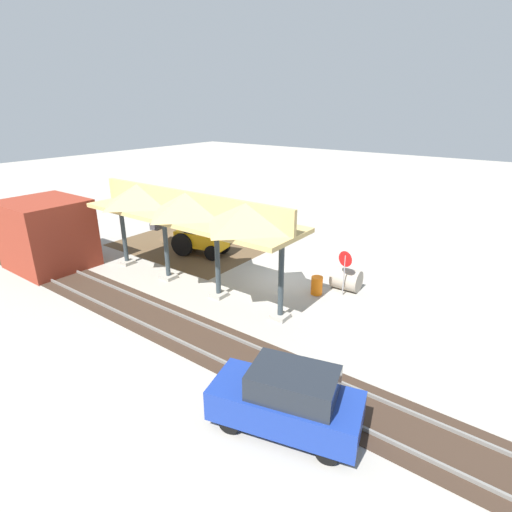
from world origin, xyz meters
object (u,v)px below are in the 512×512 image
(backhoe, at_px, (199,234))
(distant_parked_car, at_px, (287,400))
(brick_utility_building, at_px, (47,234))
(traffic_barrel, at_px, (317,285))
(stop_sign, at_px, (345,264))
(concrete_pipe, at_px, (346,279))

(backhoe, relative_size, distant_parked_car, 1.17)
(brick_utility_building, relative_size, traffic_barrel, 4.66)
(backhoe, xyz_separation_m, distant_parked_car, (-11.95, 8.88, -0.28))
(backhoe, height_order, traffic_barrel, backhoe)
(stop_sign, relative_size, distant_parked_car, 0.50)
(backhoe, distance_m, traffic_barrel, 8.56)
(backhoe, distance_m, brick_utility_building, 8.44)
(concrete_pipe, bearing_deg, distant_parked_car, 105.03)
(brick_utility_building, height_order, distant_parked_car, brick_utility_building)
(distant_parked_car, relative_size, traffic_barrel, 5.01)
(backhoe, relative_size, concrete_pipe, 3.77)
(stop_sign, height_order, traffic_barrel, stop_sign)
(backhoe, distance_m, distant_parked_car, 14.89)
(stop_sign, height_order, concrete_pipe, stop_sign)
(backhoe, bearing_deg, traffic_barrel, 175.20)
(backhoe, relative_size, brick_utility_building, 1.26)
(stop_sign, relative_size, brick_utility_building, 0.54)
(concrete_pipe, bearing_deg, traffic_barrel, 56.33)
(stop_sign, bearing_deg, distant_parked_car, 105.15)
(stop_sign, distance_m, backhoe, 9.58)
(backhoe, xyz_separation_m, concrete_pipe, (-9.39, -0.64, -0.72))
(backhoe, distance_m, concrete_pipe, 9.44)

